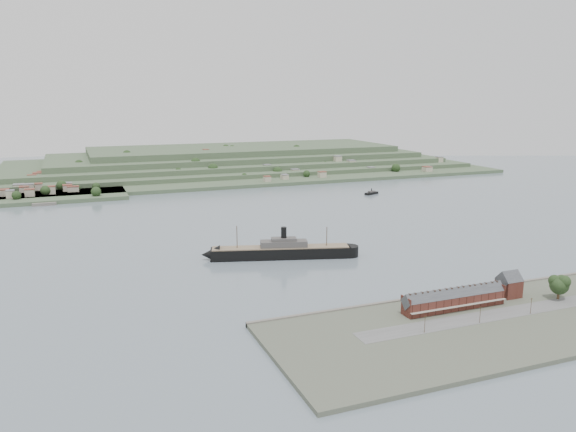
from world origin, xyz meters
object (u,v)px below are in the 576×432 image
object	(u,v)px
gabled_building	(509,285)
fig_tree	(560,284)
steamship	(277,251)
terrace_row	(454,299)
tugboat	(233,253)

from	to	relation	value
gabled_building	fig_tree	bearing A→B (deg)	-31.83
gabled_building	steamship	xyz separation A→B (m)	(-85.01, 116.02, -3.61)
terrace_row	steamship	world-z (taller)	steamship
tugboat	fig_tree	bearing A→B (deg)	-48.07
terrace_row	tugboat	distance (m)	155.26
gabled_building	steamship	bearing A→B (deg)	126.23
tugboat	fig_tree	xyz separation A→B (m)	(131.27, -146.15, 8.62)
terrace_row	steamship	xyz separation A→B (m)	(-47.51, 120.04, -2.27)
terrace_row	tugboat	bearing A→B (deg)	117.94
gabled_building	steamship	size ratio (longest dim) A/B	0.14
gabled_building	fig_tree	distance (m)	24.88
fig_tree	tugboat	bearing A→B (deg)	131.93
terrace_row	gabled_building	xyz separation A→B (m)	(37.50, 4.02, 1.34)
tugboat	steamship	bearing A→B (deg)	-34.08
tugboat	gabled_building	bearing A→B (deg)	-50.37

